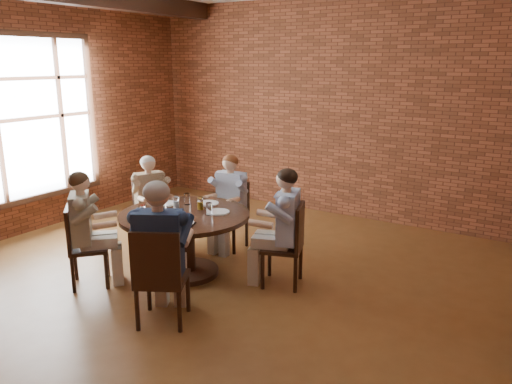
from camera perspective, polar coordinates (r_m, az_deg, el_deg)
The scene contains 25 objects.
floor at distance 5.61m, azimuth -7.46°, elevation -11.04°, with size 7.00×7.00×0.00m, color brown.
wall_back at distance 8.08m, azimuth 8.35°, elevation 9.40°, with size 7.00×7.00×0.00m, color brown.
window at distance 7.78m, azimuth -24.43°, elevation 7.68°, with size 0.10×2.16×2.36m.
dining_table at distance 5.82m, azimuth -8.09°, elevation -4.47°, with size 1.49×1.49×0.75m.
chair_a at distance 5.51m, azimuth 3.89°, elevation -5.71°, with size 0.53×0.53×0.93m.
diner_a at distance 5.47m, azimuth 3.05°, elevation -4.12°, with size 0.52×0.64×1.32m, color #4770BA, non-canonical shape.
chair_b at distance 6.65m, azimuth -2.71°, elevation -2.23°, with size 0.41×0.41×0.90m.
diner_b at distance 6.55m, azimuth -3.07°, elevation -1.23°, with size 0.48×0.60×1.26m, color #9BABC6, non-canonical shape.
chair_c at distance 6.87m, azimuth -12.06°, elevation -2.06°, with size 0.50×0.50×0.88m.
diner_c at distance 6.77m, azimuth -11.91°, elevation -1.13°, with size 0.47×0.57×1.23m, color brown, non-canonical shape.
chair_d at distance 5.82m, azimuth -19.39°, elevation -5.51°, with size 0.57×0.57×0.91m.
diner_d at distance 5.77m, azimuth -18.72°, elevation -4.09°, with size 0.50×0.62×1.29m, color #A58A81, non-canonical shape.
chair_e at distance 4.75m, azimuth -10.98°, elevation -9.22°, with size 0.62×0.62×0.97m.
diner_e at distance 4.76m, azimuth -10.80°, elevation -6.86°, with size 0.56×0.69×1.39m, color #192746, non-canonical shape.
plate_a at distance 5.73m, azimuth -4.34°, elevation -2.28°, with size 0.26×0.26×0.01m, color white.
plate_b at distance 6.08m, azimuth -5.52°, elevation -1.28°, with size 0.26×0.26×0.01m, color white.
plate_c at distance 6.14m, azimuth -10.32°, elevation -1.31°, with size 0.26×0.26×0.01m, color white.
plate_d at distance 5.39m, azimuth -8.45°, elevation -3.51°, with size 0.26×0.26×0.01m, color white.
glass_a at distance 5.64m, azimuth -5.38°, elevation -1.92°, with size 0.07×0.07×0.14m, color white.
glass_b at distance 5.84m, azimuth -6.39°, elevation -1.35°, with size 0.07×0.07×0.14m, color white.
glass_c at distance 6.06m, azimuth -7.88°, elevation -0.80°, with size 0.07×0.07×0.14m, color white.
glass_d at distance 5.93m, azimuth -9.12°, elevation -1.19°, with size 0.07×0.07×0.14m, color white.
glass_e at distance 5.77m, azimuth -10.53°, elevation -1.70°, with size 0.07×0.07×0.14m, color white.
glass_f at distance 5.66m, azimuth -12.80°, elevation -2.16°, with size 0.07×0.07×0.14m, color white.
smartphone at distance 5.33m, azimuth -7.43°, elevation -3.71°, with size 0.07×0.15×0.01m, color black.
Camera 1 is at (3.29, -3.85, 2.43)m, focal length 35.00 mm.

